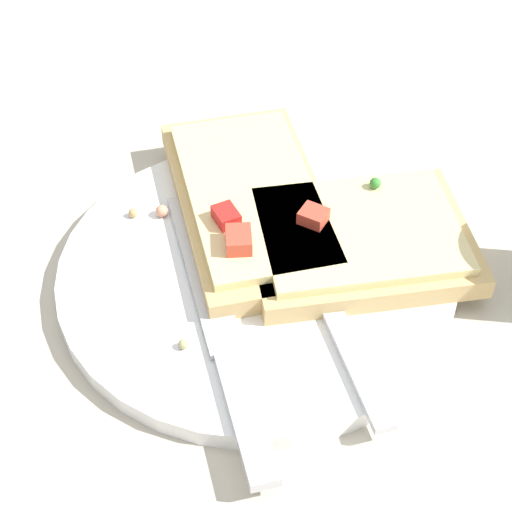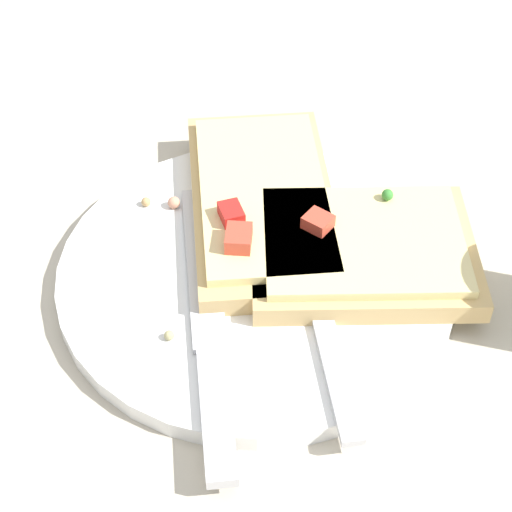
{
  "view_description": "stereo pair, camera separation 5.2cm",
  "coord_description": "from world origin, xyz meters",
  "px_view_note": "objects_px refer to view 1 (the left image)",
  "views": [
    {
      "loc": [
        -0.27,
        0.25,
        0.39
      ],
      "look_at": [
        0.0,
        0.0,
        0.02
      ],
      "focal_mm": 60.0,
      "sensor_mm": 36.0,
      "label": 1
    },
    {
      "loc": [
        -0.3,
        0.2,
        0.39
      ],
      "look_at": [
        0.0,
        0.0,
        0.02
      ],
      "focal_mm": 60.0,
      "sensor_mm": 36.0,
      "label": 2
    }
  ],
  "objects_px": {
    "fork": "(309,268)",
    "pizza_slice_main": "(251,201)",
    "plate": "(256,274)",
    "knife": "(225,343)",
    "pizza_slice_corner": "(359,239)"
  },
  "relations": [
    {
      "from": "pizza_slice_main",
      "to": "pizza_slice_corner",
      "type": "height_order",
      "value": "pizza_slice_main"
    },
    {
      "from": "pizza_slice_main",
      "to": "pizza_slice_corner",
      "type": "distance_m",
      "value": 0.08
    },
    {
      "from": "fork",
      "to": "pizza_slice_main",
      "type": "relative_size",
      "value": 1.03
    },
    {
      "from": "fork",
      "to": "pizza_slice_main",
      "type": "height_order",
      "value": "pizza_slice_main"
    },
    {
      "from": "knife",
      "to": "pizza_slice_main",
      "type": "bearing_deg",
      "value": -21.81
    },
    {
      "from": "fork",
      "to": "pizza_slice_main",
      "type": "xyz_separation_m",
      "value": [
        0.06,
        -0.01,
        0.01
      ]
    },
    {
      "from": "pizza_slice_main",
      "to": "knife",
      "type": "bearing_deg",
      "value": 159.12
    },
    {
      "from": "plate",
      "to": "knife",
      "type": "distance_m",
      "value": 0.06
    },
    {
      "from": "plate",
      "to": "fork",
      "type": "height_order",
      "value": "fork"
    },
    {
      "from": "knife",
      "to": "pizza_slice_corner",
      "type": "distance_m",
      "value": 0.11
    },
    {
      "from": "pizza_slice_main",
      "to": "fork",
      "type": "bearing_deg",
      "value": -159.42
    },
    {
      "from": "knife",
      "to": "pizza_slice_main",
      "type": "height_order",
      "value": "pizza_slice_main"
    },
    {
      "from": "pizza_slice_main",
      "to": "pizza_slice_corner",
      "type": "relative_size",
      "value": 1.15
    },
    {
      "from": "knife",
      "to": "pizza_slice_corner",
      "type": "height_order",
      "value": "pizza_slice_corner"
    },
    {
      "from": "plate",
      "to": "pizza_slice_main",
      "type": "distance_m",
      "value": 0.05
    }
  ]
}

